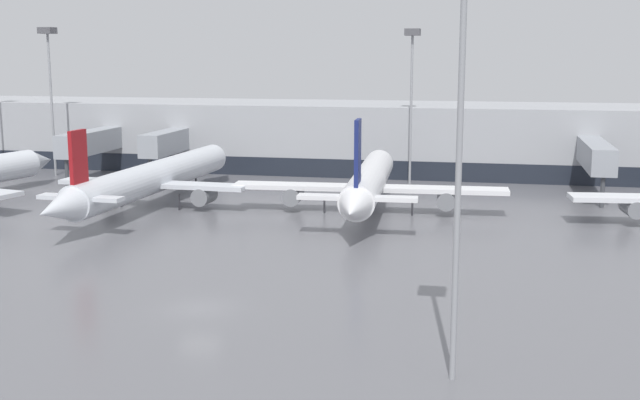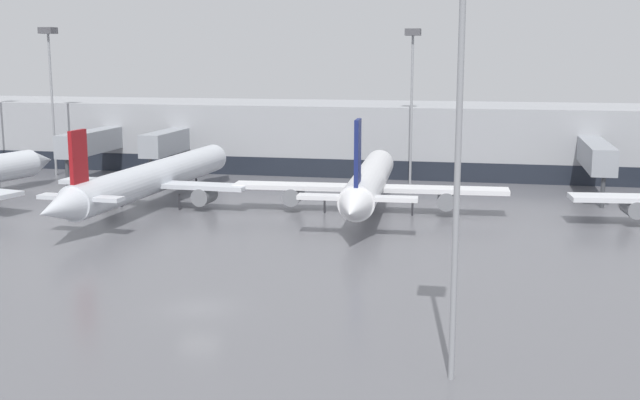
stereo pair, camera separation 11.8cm
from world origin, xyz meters
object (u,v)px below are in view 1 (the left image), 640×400
at_px(parked_jet_5, 153,178).
at_px(apron_light_mast_6, 49,60).
at_px(parked_jet_1, 369,182).
at_px(apron_light_mast_5, 462,51).
at_px(apron_light_mast_2, 412,62).

height_order(parked_jet_5, apron_light_mast_6, apron_light_mast_6).
bearing_deg(parked_jet_1, apron_light_mast_5, -169.08).
distance_m(apron_light_mast_5, apron_light_mast_6, 78.04).
relative_size(apron_light_mast_2, apron_light_mast_5, 0.91).
distance_m(parked_jet_1, apron_light_mast_6, 48.18).
relative_size(parked_jet_1, parked_jet_5, 0.83).
relative_size(parked_jet_5, apron_light_mast_5, 1.99).
height_order(apron_light_mast_2, apron_light_mast_5, apron_light_mast_5).
relative_size(parked_jet_1, apron_light_mast_6, 1.78).
xyz_separation_m(parked_jet_1, parked_jet_5, (-22.21, -1.24, -0.09)).
bearing_deg(parked_jet_5, apron_light_mast_2, -47.35).
distance_m(parked_jet_5, apron_light_mast_5, 51.92).
relative_size(parked_jet_5, apron_light_mast_2, 2.17).
distance_m(parked_jet_1, parked_jet_5, 22.24).
xyz_separation_m(parked_jet_1, apron_light_mast_2, (2.25, 19.23, 11.48)).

